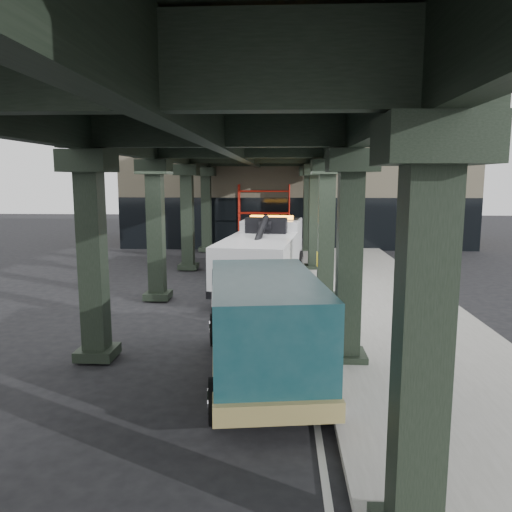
# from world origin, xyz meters

# --- Properties ---
(ground) EXTENTS (90.00, 90.00, 0.00)m
(ground) POSITION_xyz_m (0.00, 0.00, 0.00)
(ground) COLOR black
(ground) RESTS_ON ground
(sidewalk) EXTENTS (5.00, 40.00, 0.15)m
(sidewalk) POSITION_xyz_m (4.50, 2.00, 0.07)
(sidewalk) COLOR gray
(sidewalk) RESTS_ON ground
(lane_stripe) EXTENTS (0.12, 38.00, 0.01)m
(lane_stripe) POSITION_xyz_m (1.70, 2.00, 0.01)
(lane_stripe) COLOR silver
(lane_stripe) RESTS_ON ground
(viaduct) EXTENTS (7.40, 32.00, 6.40)m
(viaduct) POSITION_xyz_m (-0.40, 2.00, 5.46)
(viaduct) COLOR black
(viaduct) RESTS_ON ground
(building) EXTENTS (22.00, 10.00, 8.00)m
(building) POSITION_xyz_m (2.00, 20.00, 4.00)
(building) COLOR #C6B793
(building) RESTS_ON ground
(scaffolding) EXTENTS (3.08, 0.88, 4.00)m
(scaffolding) POSITION_xyz_m (0.00, 14.64, 2.11)
(scaffolding) COLOR red
(scaffolding) RESTS_ON ground
(tow_truck) EXTENTS (3.46, 9.04, 2.90)m
(tow_truck) POSITION_xyz_m (0.38, 4.59, 1.41)
(tow_truck) COLOR black
(tow_truck) RESTS_ON ground
(towed_van) EXTENTS (2.98, 6.06, 2.36)m
(towed_van) POSITION_xyz_m (0.66, -5.07, 1.27)
(towed_van) COLOR #11373E
(towed_van) RESTS_ON ground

